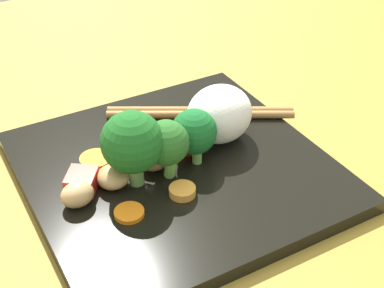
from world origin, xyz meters
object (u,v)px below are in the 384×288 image
(carrot_slice_3, at_px, (96,161))
(square_plate, at_px, (176,170))
(rice_mound, at_px, (219,114))
(chopstick_pair, at_px, (200,112))
(broccoli_floret_0, at_px, (166,143))

(carrot_slice_3, bearing_deg, square_plate, 150.20)
(rice_mound, relative_size, chopstick_pair, 0.38)
(broccoli_floret_0, relative_size, carrot_slice_3, 1.90)
(square_plate, relative_size, broccoli_floret_0, 4.73)
(broccoli_floret_0, distance_m, carrot_slice_3, 0.08)
(rice_mound, distance_m, chopstick_pair, 0.05)
(square_plate, height_order, carrot_slice_3, carrot_slice_3)
(broccoli_floret_0, xyz_separation_m, carrot_slice_3, (0.05, -0.05, -0.03))
(rice_mound, relative_size, broccoli_floret_0, 1.21)
(rice_mound, height_order, carrot_slice_3, rice_mound)
(carrot_slice_3, height_order, chopstick_pair, chopstick_pair)
(carrot_slice_3, bearing_deg, broccoli_floret_0, 136.79)
(square_plate, relative_size, rice_mound, 3.89)
(chopstick_pair, bearing_deg, carrot_slice_3, 40.38)
(square_plate, bearing_deg, carrot_slice_3, -29.80)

